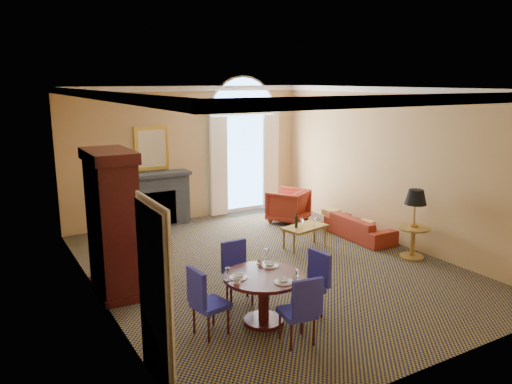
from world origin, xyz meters
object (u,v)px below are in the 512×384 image
dining_table (264,288)px  side_table (414,215)px  coffee_table (305,228)px  sofa (359,227)px  armoire (113,226)px  armchair (288,206)px

dining_table → side_table: (3.81, 0.82, 0.32)m
dining_table → side_table: side_table is taller
dining_table → coffee_table: bearing=44.5°
sofa → side_table: size_ratio=1.28×
armoire → dining_table: size_ratio=2.03×
armchair → side_table: size_ratio=0.66×
dining_table → sofa: size_ratio=0.68×
dining_table → armchair: (3.15, 4.10, -0.13)m
sofa → coffee_table: size_ratio=1.69×
coffee_table → dining_table: bearing=-147.3°
dining_table → coffee_table: (2.36, 2.32, -0.10)m
dining_table → armchair: 5.17m
armchair → armoire: bearing=-7.5°
dining_table → armchair: dining_table is taller
dining_table → coffee_table: dining_table is taller
sofa → side_table: bearing=-177.1°
armoire → side_table: size_ratio=1.76×
armchair → side_table: 3.37m
sofa → coffee_table: 1.42m
armoire → coffee_table: armoire is taller
armoire → coffee_table: 3.93m
sofa → side_table: side_table is taller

